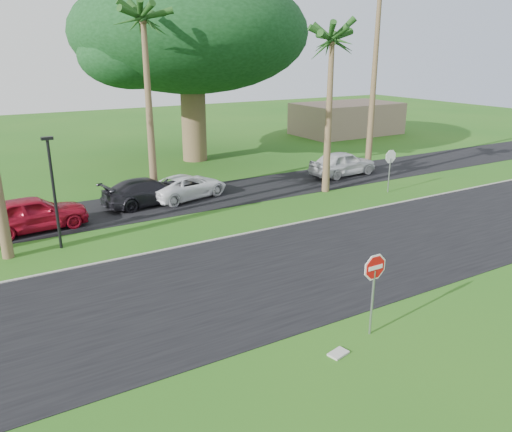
{
  "coord_description": "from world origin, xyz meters",
  "views": [
    {
      "loc": [
        -8.75,
        -12.26,
        7.79
      ],
      "look_at": [
        0.4,
        3.36,
        1.8
      ],
      "focal_mm": 35.0,
      "sensor_mm": 36.0,
      "label": 1
    }
  ],
  "objects": [
    {
      "name": "streetlight_right",
      "position": [
        -6.0,
        8.5,
        2.65
      ],
      "size": [
        0.45,
        0.25,
        4.64
      ],
      "color": "black",
      "rests_on": "ground"
    },
    {
      "name": "stop_sign_far",
      "position": [
        12.0,
        8.0,
        1.77
      ],
      "size": [
        1.05,
        0.07,
        2.62
      ],
      "rotation": [
        0.0,
        0.0,
        3.14
      ],
      "color": "gray",
      "rests_on": "ground"
    },
    {
      "name": "palm_center",
      "position": [
        0.0,
        14.0,
        9.16
      ],
      "size": [
        5.0,
        5.0,
        10.5
      ],
      "color": "brown",
      "rests_on": "ground"
    },
    {
      "name": "road",
      "position": [
        0.0,
        2.0,
        0.01
      ],
      "size": [
        120.0,
        8.0,
        0.02
      ],
      "primitive_type": "cube",
      "color": "black",
      "rests_on": "ground"
    },
    {
      "name": "car_dark",
      "position": [
        -0.82,
        12.69,
        0.7
      ],
      "size": [
        5.1,
        2.67,
        1.41
      ],
      "primitive_type": "imported",
      "rotation": [
        0.0,
        0.0,
        1.72
      ],
      "color": "black",
      "rests_on": "ground"
    },
    {
      "name": "utility_slab",
      "position": [
        -0.96,
        -3.36,
        0.03
      ],
      "size": [
        0.61,
        0.46,
        0.06
      ],
      "primitive_type": "cube",
      "rotation": [
        0.0,
        0.0,
        0.22
      ],
      "color": "#A5A39C",
      "rests_on": "ground"
    },
    {
      "name": "parking_strip",
      "position": [
        0.0,
        12.5,
        0.01
      ],
      "size": [
        120.0,
        5.0,
        0.02
      ],
      "primitive_type": "cube",
      "color": "black",
      "rests_on": "ground"
    },
    {
      "name": "ground",
      "position": [
        0.0,
        0.0,
        0.0
      ],
      "size": [
        120.0,
        120.0,
        0.0
      ],
      "primitive_type": "plane",
      "color": "#1F5715",
      "rests_on": "ground"
    },
    {
      "name": "stop_sign_near",
      "position": [
        0.5,
        -3.0,
        1.77
      ],
      "size": [
        1.05,
        0.07,
        2.62
      ],
      "color": "gray",
      "rests_on": "ground"
    },
    {
      "name": "car_red",
      "position": [
        -6.65,
        11.32,
        0.81
      ],
      "size": [
        4.93,
        2.37,
        1.62
      ],
      "primitive_type": "imported",
      "rotation": [
        0.0,
        0.0,
        1.67
      ],
      "color": "maroon",
      "rests_on": "ground"
    },
    {
      "name": "curb",
      "position": [
        0.0,
        6.05,
        0.03
      ],
      "size": [
        120.0,
        0.12,
        0.06
      ],
      "primitive_type": "cube",
      "color": "gray",
      "rests_on": "ground"
    },
    {
      "name": "car_minivan",
      "position": [
        1.46,
        12.76,
        0.65
      ],
      "size": [
        5.08,
        3.28,
        1.3
      ],
      "primitive_type": "imported",
      "rotation": [
        0.0,
        0.0,
        1.83
      ],
      "color": "white",
      "rests_on": "ground"
    },
    {
      "name": "car_pickup",
      "position": [
        12.36,
        12.54,
        0.81
      ],
      "size": [
        4.85,
        2.22,
        1.61
      ],
      "primitive_type": "imported",
      "rotation": [
        0.0,
        0.0,
        1.64
      ],
      "color": "silver",
      "rests_on": "ground"
    },
    {
      "name": "canopy_tree",
      "position": [
        6.0,
        22.0,
        8.95
      ],
      "size": [
        16.5,
        16.5,
        13.12
      ],
      "color": "brown",
      "rests_on": "ground"
    },
    {
      "name": "palm_right_near",
      "position": [
        9.0,
        10.0,
        8.19
      ],
      "size": [
        5.0,
        5.0,
        9.5
      ],
      "color": "brown",
      "rests_on": "ground"
    },
    {
      "name": "building_far",
      "position": [
        24.0,
        26.0,
        1.5
      ],
      "size": [
        10.0,
        6.0,
        3.0
      ],
      "primitive_type": "cube",
      "color": "gray",
      "rests_on": "ground"
    }
  ]
}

